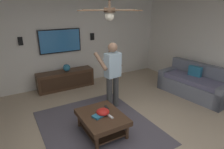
% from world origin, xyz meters
% --- Properties ---
extents(ground_plane, '(8.16, 8.16, 0.00)m').
position_xyz_m(ground_plane, '(0.00, 0.00, 0.00)').
color(ground_plane, tan).
extents(wall_back_tv, '(0.10, 7.00, 2.65)m').
position_xyz_m(wall_back_tv, '(3.07, 0.00, 1.33)').
color(wall_back_tv, silver).
rests_on(wall_back_tv, ground).
extents(area_rug, '(2.57, 2.19, 0.01)m').
position_xyz_m(area_rug, '(0.37, 0.21, 0.01)').
color(area_rug, '#514C56').
rests_on(area_rug, ground).
extents(couch, '(1.99, 1.08, 0.87)m').
position_xyz_m(couch, '(0.41, -2.89, 0.32)').
color(couch, slate).
rests_on(couch, ground).
extents(coffee_table, '(1.00, 0.80, 0.40)m').
position_xyz_m(coffee_table, '(0.17, 0.21, 0.30)').
color(coffee_table, '#422B1C').
rests_on(coffee_table, ground).
extents(media_console, '(0.45, 1.70, 0.55)m').
position_xyz_m(media_console, '(2.73, 0.14, 0.28)').
color(media_console, '#422B1C').
rests_on(media_console, ground).
extents(tv, '(0.05, 1.26, 0.71)m').
position_xyz_m(tv, '(2.97, 0.14, 1.43)').
color(tv, black).
extents(person_standing, '(0.58, 0.59, 1.64)m').
position_xyz_m(person_standing, '(0.97, -0.50, 0.93)').
color(person_standing, '#3F3F3F').
rests_on(person_standing, ground).
extents(bowl, '(0.26, 0.26, 0.12)m').
position_xyz_m(bowl, '(0.17, 0.18, 0.46)').
color(bowl, red).
rests_on(bowl, coffee_table).
extents(remote_white, '(0.15, 0.06, 0.02)m').
position_xyz_m(remote_white, '(0.01, 0.10, 0.41)').
color(remote_white, white).
rests_on(remote_white, coffee_table).
extents(remote_black, '(0.16, 0.07, 0.02)m').
position_xyz_m(remote_black, '(0.37, -0.01, 0.41)').
color(remote_black, black).
rests_on(remote_black, coffee_table).
extents(book, '(0.22, 0.26, 0.04)m').
position_xyz_m(book, '(0.15, 0.29, 0.42)').
color(book, teal).
rests_on(book, coffee_table).
extents(vase_round, '(0.22, 0.22, 0.22)m').
position_xyz_m(vase_round, '(2.69, 0.09, 0.66)').
color(vase_round, teal).
rests_on(vase_round, media_console).
extents(wall_speaker_left, '(0.06, 0.12, 0.22)m').
position_xyz_m(wall_speaker_left, '(2.99, -0.92, 1.48)').
color(wall_speaker_left, black).
extents(wall_speaker_right, '(0.06, 0.12, 0.22)m').
position_xyz_m(wall_speaker_right, '(2.99, 1.22, 1.52)').
color(wall_speaker_right, black).
extents(ceiling_fan, '(1.15, 1.20, 0.46)m').
position_xyz_m(ceiling_fan, '(0.21, 0.00, 2.33)').
color(ceiling_fan, '#4C3828').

